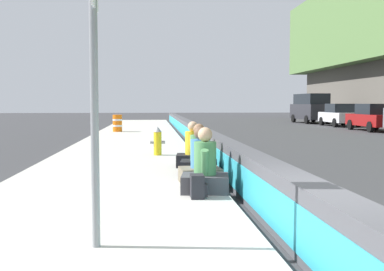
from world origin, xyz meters
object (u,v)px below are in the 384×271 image
Objects in this scene: fire_hydrant at (158,141)px; backpack at (198,187)px; seated_person_far at (193,152)px; parked_car_farther at (311,108)px; seated_person_middle at (200,165)px; seated_person_rear at (199,158)px; seated_person_foreground at (205,172)px; parked_car_far at (340,115)px; parked_car_midline at (374,117)px; construction_barrel at (117,123)px; route_sign_post at (94,60)px.

fire_hydrant is 6.58m from backpack.
parked_car_farther is (27.88, -12.83, 0.86)m from seated_person_far.
seated_person_middle is 2.83× the size of backpack.
backpack is at bearing 173.84° from seated_person_rear.
seated_person_foreground is 0.26× the size of parked_car_far.
fire_hydrant is at bearing 151.53° from parked_car_farther.
seated_person_rear reaches higher than fire_hydrant.
parked_car_midline is at bearing -36.12° from seated_person_rear.
seated_person_foreground is 0.23× the size of parked_car_farther.
construction_barrel is 0.18× the size of parked_car_farther.
seated_person_foreground is at bearing -19.27° from backpack.
seated_person_middle is at bearing 178.47° from seated_person_far.
fire_hydrant is at bearing -4.96° from route_sign_post.
route_sign_post is 21.23m from construction_barrel.
seated_person_middle is at bearing -170.33° from construction_barrel.
parked_car_farther is (11.57, 0.03, 0.49)m from parked_car_midline.
parked_car_far is (22.20, -13.10, 0.36)m from seated_person_far.
seated_person_middle is 0.25× the size of parked_car_far.
construction_barrel is 20.61m from parked_car_farther.
parked_car_far is (28.65, -14.75, -1.35)m from route_sign_post.
route_sign_post reaches higher than fire_hydrant.
fire_hydrant is at bearing 144.48° from parked_car_far.
seated_person_rear is 1.27m from seated_person_far.
seated_person_middle reaches higher than fire_hydrant.
seated_person_rear is at bearing -2.78° from seated_person_foreground.
seated_person_rear is 2.65m from backpack.
seated_person_rear is at bearing -169.34° from construction_barrel.
route_sign_post is 3.79× the size of construction_barrel.
seated_person_rear is at bearing 143.88° from parked_car_midline.
parked_car_farther reaches higher than seated_person_far.
parked_car_farther reaches higher than parked_car_midline.
fire_hydrant reaches higher than backpack.
route_sign_post reaches higher than seated_person_middle.
seated_person_middle reaches higher than construction_barrel.
route_sign_post is 27.02m from parked_car_midline.
parked_car_farther is at bearing -24.71° from seated_person_far.
construction_barrel is (17.09, 2.91, 0.13)m from seated_person_middle.
seated_person_far is at bearing -168.54° from construction_barrel.
seated_person_foreground is at bearing 179.23° from seated_person_middle.
parked_car_midline reaches higher than seated_person_far.
parked_car_midline reaches higher than seated_person_middle.
backpack is at bearing 147.03° from parked_car_midline.
backpack is 0.42× the size of construction_barrel.
parked_car_midline is 0.88× the size of parked_car_farther.
seated_person_far is 20.77m from parked_car_midline.
route_sign_post is 4.66m from seated_person_middle.
parked_car_farther is at bearing -22.43° from seated_person_foreground.
fire_hydrant is at bearing 12.72° from seated_person_rear.
seated_person_middle is 1.51m from backpack.
backpack is 24.10m from parked_car_midline.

